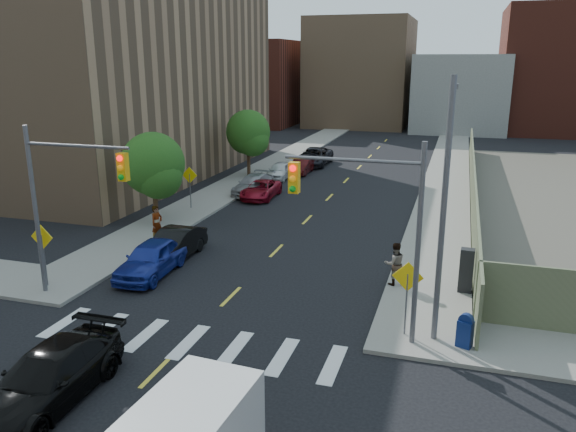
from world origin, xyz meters
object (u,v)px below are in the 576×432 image
Objects in this scene: parked_car_white at (280,171)px; pedestrian_east at (395,264)px; parked_car_maroon at (302,166)px; parked_car_black at (174,245)px; parked_car_silver at (253,185)px; parked_car_grey at (314,157)px; payphone at (466,270)px; black_sedan at (49,377)px; parked_car_blue at (151,259)px; parked_car_red at (261,189)px; pedestrian_west at (157,224)px; mailbox at (465,331)px.

parked_car_white is 2.17× the size of pedestrian_east.
parked_car_black is at bearing -91.03° from parked_car_maroon.
parked_car_silver is 0.84× the size of parked_car_grey.
payphone is at bearing -59.89° from parked_car_maroon.
parked_car_maroon is 4.15m from parked_car_grey.
pedestrian_east is (-2.90, -0.10, 0.01)m from payphone.
black_sedan is at bearing -86.94° from parked_car_maroon.
parked_car_blue is 21.78m from parked_car_white.
pedestrian_west is (-1.73, -11.25, 0.51)m from parked_car_red.
parked_car_grey reaches higher than parked_car_blue.
parked_car_blue is at bearing -90.75° from parked_car_red.
parked_car_white reaches higher than parked_car_maroon.
parked_car_blue reaches higher than parked_car_silver.
parked_car_white is 23.13m from pedestrian_east.
parked_car_white is at bearing -98.85° from parked_car_grey.
parked_car_black is 2.61m from pedestrian_west.
pedestrian_east is at bearing -174.10° from payphone.
parked_car_grey reaches higher than mailbox.
pedestrian_east is at bearing -65.73° from parked_car_maroon.
payphone is 2.90m from pedestrian_east.
pedestrian_west reaches higher than parked_car_white.
parked_car_red is (-0.17, 12.99, -0.12)m from parked_car_black.
black_sedan is 14.01m from pedestrian_east.
parked_car_grey is 3.05× the size of payphone.
parked_car_red is 3.71× the size of mailbox.
parked_car_grey is at bearing 89.80° from parked_car_black.
payphone reaches higher than parked_car_silver.
parked_car_black is 1.00× the size of parked_car_red.
parked_car_silver is 3.98× the size of mailbox.
parked_car_maroon is at bearing 83.58° from parked_car_silver.
pedestrian_east is (11.58, -20.02, 0.39)m from parked_car_white.
parked_car_maroon is 34.02m from black_sedan.
mailbox is at bearing -58.46° from parked_car_white.
parked_car_blue is 2.46× the size of pedestrian_east.
mailbox is at bearing 97.68° from pedestrian_east.
parked_car_white is (-0.88, 19.57, -0.04)m from parked_car_black.
parked_car_white is (-0.71, 6.57, 0.07)m from parked_car_red.
payphone is at bearing 44.67° from black_sedan.
payphone is at bearing -63.34° from parked_car_grey.
parked_car_black is 19.59m from parked_car_white.
parked_car_black is at bearing -90.78° from parked_car_red.
pedestrian_east is at bearing -58.74° from parked_car_white.
parked_car_white is at bearing -83.74° from pedestrian_east.
pedestrian_east reaches higher than parked_car_blue.
pedestrian_west reaches higher than mailbox.
parked_car_silver is 1.17× the size of parked_car_white.
parked_car_grey is at bearing 120.42° from payphone.
parked_car_grey is 29.94m from payphone.
black_sedan is 2.84× the size of pedestrian_east.
mailbox is (14.70, -19.21, 0.04)m from parked_car_silver.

